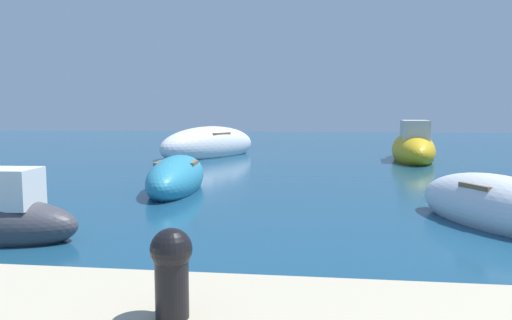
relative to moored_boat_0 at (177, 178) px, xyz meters
name	(u,v)px	position (x,y,z in m)	size (l,w,h in m)	color
moored_boat_0	(177,178)	(0.00, 0.00, 0.00)	(1.56, 3.96, 1.11)	teal
moored_boat_2	(209,145)	(-1.14, 8.90, 0.16)	(4.37, 5.87, 1.70)	white
moored_boat_4	(413,148)	(7.40, 8.14, 0.18)	(2.15, 5.24, 1.95)	gold
moored_boat_6	(494,207)	(6.53, -2.90, 0.01)	(2.59, 3.49, 1.14)	white
mooring_bollard	(172,268)	(2.40, -8.24, 0.56)	(0.30, 0.30, 0.65)	black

